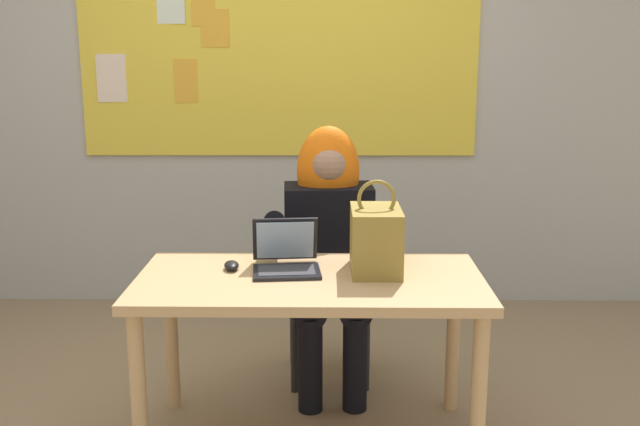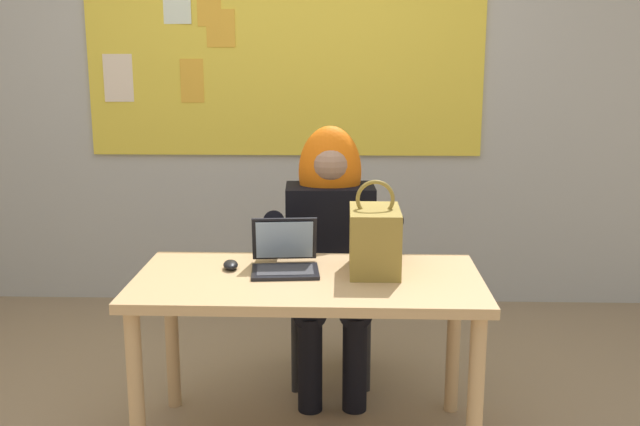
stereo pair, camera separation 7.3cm
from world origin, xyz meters
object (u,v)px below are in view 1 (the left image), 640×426
object	(u,v)px
computer_mouse	(232,265)
handbag	(376,239)
desk_main	(310,299)
person_costumed	(329,236)
chair_at_desk	(327,275)
laptop	(286,259)

from	to	relation	value
computer_mouse	handbag	xyz separation A→B (m)	(0.59, -0.02, 0.12)
desk_main	person_costumed	size ratio (longest dim) A/B	1.11
handbag	chair_at_desk	bearing A→B (deg)	107.25
desk_main	handbag	size ratio (longest dim) A/B	3.66
desk_main	computer_mouse	bearing A→B (deg)	162.63
computer_mouse	person_costumed	bearing A→B (deg)	40.42
chair_at_desk	person_costumed	size ratio (longest dim) A/B	0.72
chair_at_desk	laptop	bearing A→B (deg)	-18.79
computer_mouse	handbag	distance (m)	0.60
desk_main	chair_at_desk	xyz separation A→B (m)	(0.07, 0.71, -0.12)
desk_main	computer_mouse	xyz separation A→B (m)	(-0.32, 0.10, 0.11)
desk_main	chair_at_desk	distance (m)	0.72
person_costumed	laptop	world-z (taller)	person_costumed
computer_mouse	handbag	world-z (taller)	handbag
person_costumed	computer_mouse	xyz separation A→B (m)	(-0.40, -0.48, 0.00)
person_costumed	handbag	bearing A→B (deg)	17.65
laptop	computer_mouse	size ratio (longest dim) A/B	2.86
desk_main	handbag	bearing A→B (deg)	17.61
chair_at_desk	laptop	distance (m)	0.69
desk_main	computer_mouse	size ratio (longest dim) A/B	13.30
laptop	computer_mouse	bearing A→B (deg)	173.76
chair_at_desk	computer_mouse	size ratio (longest dim) A/B	8.58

